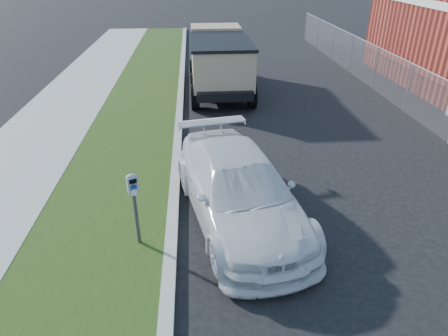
{
  "coord_description": "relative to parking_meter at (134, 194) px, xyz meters",
  "views": [
    {
      "loc": [
        -2.01,
        -7.02,
        5.27
      ],
      "look_at": [
        -1.4,
        1.0,
        1.0
      ],
      "focal_mm": 32.0,
      "sensor_mm": 36.0,
      "label": 1
    }
  ],
  "objects": [
    {
      "name": "chainlink_fence",
      "position": [
        9.23,
        7.44,
        -0.02
      ],
      "size": [
        0.06,
        30.06,
        30.0
      ],
      "color": "slate",
      "rests_on": "ground"
    },
    {
      "name": "streetside",
      "position": [
        -2.33,
        2.44,
        -1.21
      ],
      "size": [
        6.12,
        50.0,
        0.15
      ],
      "color": "gray",
      "rests_on": "ground"
    },
    {
      "name": "dump_truck",
      "position": [
        2.32,
        10.84,
        0.1
      ],
      "size": [
        2.57,
        6.28,
        2.45
      ],
      "rotation": [
        0.0,
        0.0,
        0.01
      ],
      "color": "black",
      "rests_on": "ground"
    },
    {
      "name": "parking_meter",
      "position": [
        0.0,
        0.0,
        0.0
      ],
      "size": [
        0.25,
        0.21,
        1.56
      ],
      "rotation": [
        0.0,
        0.0,
        0.36
      ],
      "color": "#3F4247",
      "rests_on": "ground"
    },
    {
      "name": "ground",
      "position": [
        3.23,
        0.44,
        -1.28
      ],
      "size": [
        120.0,
        120.0,
        0.0
      ],
      "primitive_type": "plane",
      "color": "black",
      "rests_on": "ground"
    },
    {
      "name": "white_wagon",
      "position": [
        2.14,
        0.94,
        -0.52
      ],
      "size": [
        3.11,
        5.55,
        1.52
      ],
      "primitive_type": "imported",
      "rotation": [
        0.0,
        0.0,
        0.2
      ],
      "color": "silver",
      "rests_on": "ground"
    }
  ]
}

